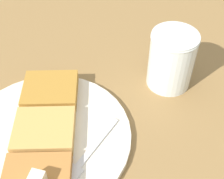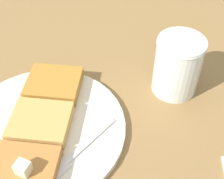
{
  "view_description": "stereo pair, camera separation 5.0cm",
  "coord_description": "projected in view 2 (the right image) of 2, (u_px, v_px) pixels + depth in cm",
  "views": [
    {
      "loc": [
        -27.5,
        -14.24,
        43.47
      ],
      "look_at": [
        6.23,
        -7.66,
        7.5
      ],
      "focal_mm": 50.0,
      "sensor_mm": 36.0,
      "label": 1
    },
    {
      "loc": [
        -26.2,
        -19.04,
        43.47
      ],
      "look_at": [
        6.23,
        -7.66,
        7.5
      ],
      "focal_mm": 50.0,
      "sensor_mm": 36.0,
      "label": 2
    }
  ],
  "objects": [
    {
      "name": "table_surface",
      "position": [
        56.0,
        129.0,
        0.52
      ],
      "size": [
        106.73,
        106.73,
        3.0
      ],
      "primitive_type": "cube",
      "color": "olive",
      "rests_on": "ground"
    },
    {
      "name": "fork",
      "position": [
        71.0,
        157.0,
        0.45
      ],
      "size": [
        15.38,
        7.31,
        0.36
      ],
      "color": "silver",
      "rests_on": "plate"
    },
    {
      "name": "toast_slice_right",
      "position": [
        54.0,
        84.0,
        0.54
      ],
      "size": [
        9.61,
        10.5,
        2.14
      ],
      "primitive_type": "cube",
      "rotation": [
        0.0,
        0.0,
        0.22
      ],
      "color": "#AC772C",
      "rests_on": "plate"
    },
    {
      "name": "toast_slice_left",
      "position": [
        24.0,
        171.0,
        0.42
      ],
      "size": [
        9.61,
        10.5,
        2.14
      ],
      "primitive_type": "cube",
      "rotation": [
        0.0,
        0.0,
        0.22
      ],
      "color": "#B27135",
      "rests_on": "plate"
    },
    {
      "name": "butter_pat_primary",
      "position": [
        23.0,
        168.0,
        0.4
      ],
      "size": [
        1.81,
        1.98,
        1.87
      ],
      "primitive_type": "cube",
      "rotation": [
        0.0,
        0.0,
        1.5
      ],
      "color": "#F5E9C7",
      "rests_on": "toast_slice_left"
    },
    {
      "name": "toast_slice_middle",
      "position": [
        41.0,
        122.0,
        0.48
      ],
      "size": [
        9.61,
        10.5,
        2.14
      ],
      "primitive_type": "cube",
      "rotation": [
        0.0,
        0.0,
        0.22
      ],
      "color": "tan",
      "rests_on": "plate"
    },
    {
      "name": "syrup_jar",
      "position": [
        177.0,
        68.0,
        0.53
      ],
      "size": [
        8.06,
        8.06,
        10.45
      ],
      "color": "#5B280D",
      "rests_on": "table_surface"
    },
    {
      "name": "plate",
      "position": [
        42.0,
        128.0,
        0.49
      ],
      "size": [
        26.41,
        26.41,
        1.11
      ],
      "color": "silver",
      "rests_on": "table_surface"
    }
  ]
}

